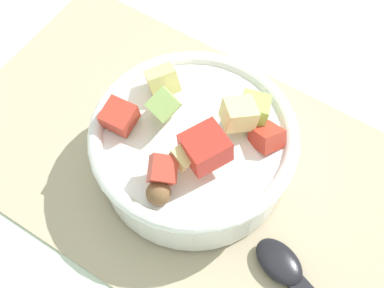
# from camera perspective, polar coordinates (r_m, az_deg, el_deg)

# --- Properties ---
(ground_plane) EXTENTS (2.40, 2.40, 0.00)m
(ground_plane) POSITION_cam_1_polar(r_m,az_deg,el_deg) (0.65, -1.10, -1.68)
(ground_plane) COLOR silver
(placemat) EXTENTS (0.51, 0.31, 0.01)m
(placemat) POSITION_cam_1_polar(r_m,az_deg,el_deg) (0.65, -1.10, -1.55)
(placemat) COLOR tan
(placemat) RESTS_ON ground_plane
(salad_bowl) EXTENTS (0.21, 0.21, 0.11)m
(salad_bowl) POSITION_cam_1_polar(r_m,az_deg,el_deg) (0.60, 0.01, -0.47)
(salad_bowl) COLOR white
(salad_bowl) RESTS_ON placemat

